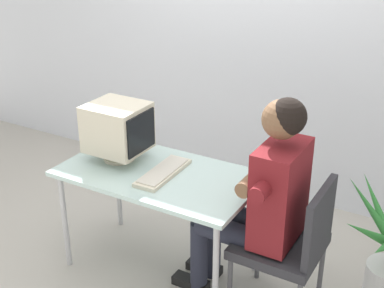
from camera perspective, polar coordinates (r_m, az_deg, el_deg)
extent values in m
plane|color=#B2ADA3|center=(3.72, -3.31, -13.01)|extent=(12.00, 12.00, 0.00)
cube|color=silver|center=(4.16, 10.68, 13.44)|extent=(8.00, 0.10, 3.00)
cylinder|color=#B7B7BC|center=(3.64, -13.51, -8.03)|extent=(0.04, 0.04, 0.69)
cylinder|color=#B7B7BC|center=(3.08, 2.56, -13.86)|extent=(0.04, 0.04, 0.69)
cylinder|color=#B7B7BC|center=(4.01, -7.94, -4.34)|extent=(0.04, 0.04, 0.69)
cylinder|color=#B7B7BC|center=(3.52, 6.99, -8.73)|extent=(0.04, 0.04, 0.69)
cube|color=silver|center=(3.34, -3.60, -3.29)|extent=(1.25, 0.70, 0.03)
cylinder|color=beige|center=(3.53, -7.83, -1.44)|extent=(0.21, 0.21, 0.02)
cylinder|color=beige|center=(3.52, -7.86, -0.92)|extent=(0.06, 0.06, 0.05)
cube|color=beige|center=(3.45, -8.03, 1.79)|extent=(0.36, 0.33, 0.31)
cube|color=black|center=(3.34, -5.48, 1.19)|extent=(0.01, 0.28, 0.25)
cube|color=beige|center=(3.30, -3.12, -3.10)|extent=(0.17, 0.46, 0.02)
cube|color=beige|center=(3.30, -3.12, -2.85)|extent=(0.14, 0.42, 0.01)
cylinder|color=#4C4C51|center=(3.22, 4.08, -15.13)|extent=(0.03, 0.03, 0.42)
cylinder|color=#4C4C51|center=(3.52, 7.12, -11.33)|extent=(0.03, 0.03, 0.42)
cylinder|color=#4C4C51|center=(3.42, 13.69, -13.13)|extent=(0.03, 0.03, 0.42)
cube|color=#2D2D33|center=(3.17, 9.33, -10.74)|extent=(0.48, 0.48, 0.06)
cube|color=#2D2D33|center=(2.99, 13.55, -8.17)|extent=(0.04, 0.43, 0.40)
cube|color=maroon|center=(2.99, 9.41, -5.28)|extent=(0.22, 0.40, 0.58)
sphere|color=brown|center=(2.81, 9.63, 2.63)|extent=(0.22, 0.22, 0.22)
sphere|color=black|center=(2.80, 10.23, 2.90)|extent=(0.20, 0.20, 0.20)
cylinder|color=#262838|center=(3.15, 4.50, -9.62)|extent=(0.46, 0.14, 0.14)
cylinder|color=#262838|center=(3.29, 5.88, -8.08)|extent=(0.46, 0.14, 0.14)
cylinder|color=#262838|center=(3.38, 0.77, -12.08)|extent=(0.11, 0.11, 0.50)
cylinder|color=#262838|center=(3.51, 2.23, -10.56)|extent=(0.11, 0.11, 0.50)
cube|color=black|center=(3.53, -0.13, -14.66)|extent=(0.24, 0.09, 0.06)
cube|color=black|center=(3.66, 1.32, -13.12)|extent=(0.24, 0.09, 0.06)
cylinder|color=maroon|center=(2.75, 7.45, -5.02)|extent=(0.09, 0.14, 0.09)
cylinder|color=maroon|center=(3.14, 10.75, -1.42)|extent=(0.09, 0.14, 0.09)
cylinder|color=brown|center=(3.00, 7.02, -3.44)|extent=(0.09, 0.40, 0.09)
cone|color=#317E35|center=(3.48, 19.49, -6.90)|extent=(0.38, 0.31, 0.43)
cone|color=#317E35|center=(3.43, 19.00, -7.19)|extent=(0.43, 0.16, 0.43)
cone|color=#317E35|center=(3.31, 18.75, -9.22)|extent=(0.33, 0.42, 0.38)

